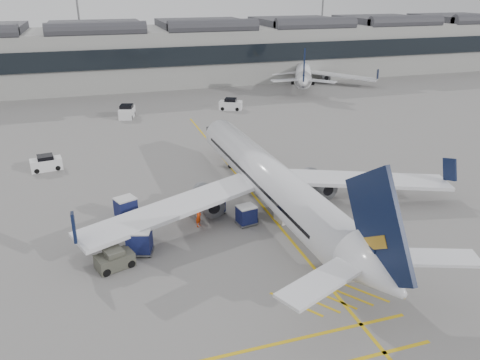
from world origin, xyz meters
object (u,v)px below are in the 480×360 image
object	(u,v)px
baggage_cart_a	(246,215)
pushback_tug	(115,260)
airliner_main	(271,181)
ramp_agent_b	(188,205)
belt_loader	(295,213)
ramp_agent_a	(198,217)

from	to	relation	value
baggage_cart_a	pushback_tug	size ratio (longest dim) A/B	0.62
airliner_main	ramp_agent_b	distance (m)	7.72
baggage_cart_a	ramp_agent_b	world-z (taller)	ramp_agent_b
baggage_cart_a	belt_loader	bearing A→B (deg)	-12.93
ramp_agent_b	pushback_tug	xyz separation A→B (m)	(-6.89, -6.77, -0.35)
baggage_cart_a	ramp_agent_b	xyz separation A→B (m)	(-4.39, 3.29, 0.08)
ramp_agent_b	ramp_agent_a	bearing A→B (deg)	87.75
belt_loader	ramp_agent_a	world-z (taller)	belt_loader
pushback_tug	airliner_main	bearing A→B (deg)	0.89
ramp_agent_b	belt_loader	bearing A→B (deg)	146.96
airliner_main	belt_loader	xyz separation A→B (m)	(1.54, -1.92, -2.43)
airliner_main	belt_loader	distance (m)	3.46
belt_loader	baggage_cart_a	distance (m)	4.47
airliner_main	baggage_cart_a	xyz separation A→B (m)	(-2.90, -1.71, -2.04)
belt_loader	pushback_tug	size ratio (longest dim) A/B	1.54
ramp_agent_a	pushback_tug	bearing A→B (deg)	161.58
ramp_agent_b	pushback_tug	bearing A→B (deg)	33.05
airliner_main	belt_loader	world-z (taller)	airliner_main
airliner_main	ramp_agent_a	distance (m)	7.26
ramp_agent_b	pushback_tug	world-z (taller)	ramp_agent_b
belt_loader	baggage_cart_a	size ratio (longest dim) A/B	2.50
belt_loader	pushback_tug	xyz separation A→B (m)	(-15.72, -3.27, 0.12)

